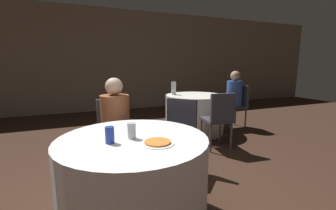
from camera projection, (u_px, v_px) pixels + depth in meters
wall_back at (87, 60)px, 6.03m from camera, size 16.00×0.06×2.80m
table_near at (134, 180)px, 1.81m from camera, size 1.17×1.17×0.72m
table_far at (194, 114)px, 4.30m from camera, size 1.10×1.10×0.72m
chair_near_northeast at (179, 128)px, 2.67m from camera, size 0.57×0.57×0.88m
chair_near_north at (115, 128)px, 2.69m from camera, size 0.40×0.41×0.88m
chair_far_south at (219, 115)px, 3.36m from camera, size 0.44×0.45×0.88m
chair_far_east at (238, 102)px, 4.57m from camera, size 0.43×0.43×0.88m
person_floral_shirt at (117, 128)px, 2.53m from camera, size 0.33×0.50×1.14m
person_blue_shirt at (231, 100)px, 4.51m from camera, size 0.50×0.33×1.16m
pizza_plate_near at (158, 142)px, 1.61m from camera, size 0.25×0.25×0.02m
soda_can_blue at (110, 135)px, 1.61m from camera, size 0.07×0.07×0.12m
soda_can_silver at (132, 131)px, 1.72m from camera, size 0.07×0.07×0.12m
bottle_far at (174, 88)px, 4.28m from camera, size 0.09×0.09×0.24m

